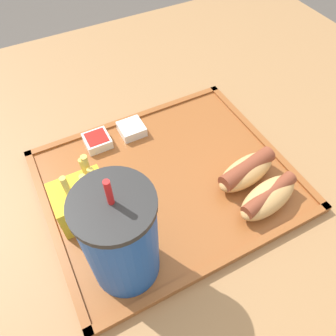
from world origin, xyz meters
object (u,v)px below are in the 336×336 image
object	(u,v)px
soda_cup	(121,239)
fries_carton	(83,200)
sauce_cup_ketchup	(97,141)
hot_dog_near	(246,171)
hot_dog_far	(268,197)
sauce_cup_mayo	(132,129)

from	to	relation	value
soda_cup	fries_carton	world-z (taller)	soda_cup
sauce_cup_ketchup	fries_carton	bearing A→B (deg)	63.18
sauce_cup_ketchup	hot_dog_near	bearing A→B (deg)	135.54
hot_dog_far	fries_carton	xyz separation A→B (m)	(0.25, -0.11, 0.01)
hot_dog_near	sauce_cup_mayo	distance (m)	0.22
hot_dog_near	sauce_cup_ketchup	size ratio (longest dim) A/B	2.69
soda_cup	sauce_cup_mayo	size ratio (longest dim) A/B	4.50
hot_dog_near	sauce_cup_mayo	xyz separation A→B (m)	(0.12, -0.18, -0.01)
hot_dog_near	fries_carton	bearing A→B (deg)	-13.15
soda_cup	hot_dog_far	distance (m)	0.24
hot_dog_near	fries_carton	distance (m)	0.26
hot_dog_near	sauce_cup_ketchup	xyz separation A→B (m)	(0.19, -0.18, -0.01)
soda_cup	sauce_cup_ketchup	size ratio (longest dim) A/B	4.50
soda_cup	hot_dog_far	world-z (taller)	soda_cup
soda_cup	fries_carton	size ratio (longest dim) A/B	1.72
soda_cup	fries_carton	bearing A→B (deg)	-78.44
fries_carton	sauce_cup_mayo	bearing A→B (deg)	-136.10
hot_dog_far	hot_dog_near	distance (m)	0.06
fries_carton	sauce_cup_mayo	size ratio (longest dim) A/B	2.62
soda_cup	sauce_cup_mayo	distance (m)	0.27
sauce_cup_ketchup	hot_dog_far	bearing A→B (deg)	128.05
fries_carton	sauce_cup_mayo	distance (m)	0.18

